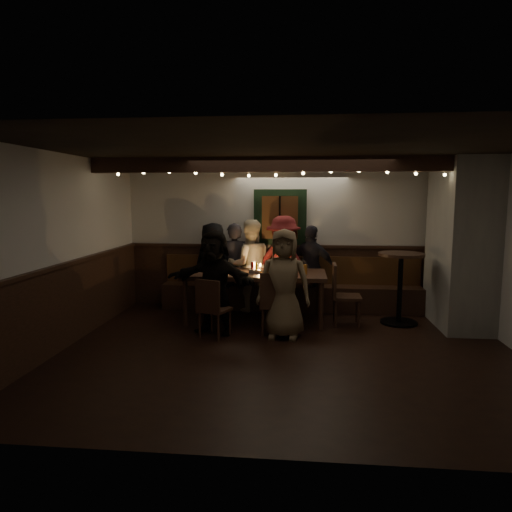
# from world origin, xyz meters

# --- Properties ---
(room) EXTENTS (6.02, 5.01, 2.62)m
(room) POSITION_xyz_m (1.07, 1.42, 1.07)
(room) COLOR black
(room) RESTS_ON ground
(dining_table) EXTENTS (2.27, 0.97, 0.98)m
(dining_table) POSITION_xyz_m (-0.56, 1.40, 0.74)
(dining_table) COLOR black
(dining_table) RESTS_ON ground
(chair_near_left) EXTENTS (0.51, 0.51, 0.86)m
(chair_near_left) POSITION_xyz_m (-1.08, 0.46, 0.49)
(chair_near_left) COLOR black
(chair_near_left) RESTS_ON ground
(chair_near_right) EXTENTS (0.43, 0.43, 0.94)m
(chair_near_right) POSITION_xyz_m (-0.18, 0.67, 0.53)
(chair_near_right) COLOR black
(chair_near_right) RESTS_ON ground
(chair_end) EXTENTS (0.45, 0.45, 0.98)m
(chair_end) POSITION_xyz_m (0.82, 1.35, 0.55)
(chair_end) COLOR black
(chair_end) RESTS_ON ground
(high_top) EXTENTS (0.72, 0.72, 1.14)m
(high_top) POSITION_xyz_m (1.76, 1.51, 0.72)
(high_top) COLOR black
(high_top) RESTS_ON ground
(person_a) EXTENTS (0.88, 0.71, 1.56)m
(person_a) POSITION_xyz_m (-1.39, 2.18, 0.78)
(person_a) COLOR black
(person_a) RESTS_ON ground
(person_b) EXTENTS (0.57, 0.38, 1.56)m
(person_b) POSITION_xyz_m (-1.00, 2.14, 0.78)
(person_b) COLOR #27252E
(person_b) RESTS_ON ground
(person_c) EXTENTS (0.91, 0.78, 1.62)m
(person_c) POSITION_xyz_m (-0.71, 2.11, 0.81)
(person_c) COLOR beige
(person_c) RESTS_ON ground
(person_d) EXTENTS (1.25, 1.00, 1.69)m
(person_d) POSITION_xyz_m (-0.12, 2.08, 0.85)
(person_d) COLOR #531214
(person_d) RESTS_ON ground
(person_e) EXTENTS (0.97, 0.67, 1.53)m
(person_e) POSITION_xyz_m (0.37, 2.15, 0.76)
(person_e) COLOR black
(person_e) RESTS_ON ground
(person_f) EXTENTS (1.50, 0.90, 1.55)m
(person_f) POSITION_xyz_m (-1.09, 0.74, 0.77)
(person_f) COLOR black
(person_f) RESTS_ON ground
(person_g) EXTENTS (0.81, 0.57, 1.57)m
(person_g) POSITION_xyz_m (-0.06, 0.61, 0.79)
(person_g) COLOR brown
(person_g) RESTS_ON ground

